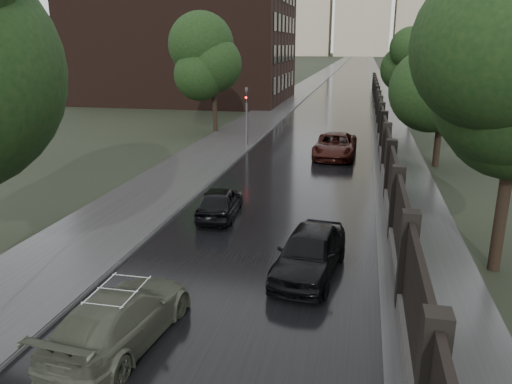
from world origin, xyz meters
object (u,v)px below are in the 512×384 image
tree_left_far (214,64)px  volga_sedan (120,317)px  traffic_light (247,112)px  hatchback_left (220,202)px  tree_right_c (415,65)px  car_right_far (335,146)px  tree_right_b (444,78)px  car_right_near (310,252)px

tree_left_far → volga_sedan: (6.05, -28.05, -4.58)m
traffic_light → hatchback_left: traffic_light is taller
tree_right_c → traffic_light: bearing=-128.2°
hatchback_left → car_right_far: bearing=-112.4°
hatchback_left → car_right_far: size_ratio=0.69×
volga_sedan → car_right_far: 21.47m
traffic_light → hatchback_left: size_ratio=1.10×
tree_left_far → tree_right_b: (15.50, -8.00, -0.29)m
volga_sedan → tree_left_far: bearing=-72.3°
volga_sedan → car_right_far: bearing=-94.3°
car_right_far → tree_left_far: bearing=145.9°
tree_right_c → tree_left_far: bearing=-147.2°
tree_right_b → car_right_far: (-5.78, 1.10, -4.22)m
tree_right_c → traffic_light: (-11.80, -15.01, -2.55)m
tree_right_c → volga_sedan: tree_right_c is taller
traffic_light → car_right_near: bearing=-71.4°
volga_sedan → hatchback_left: volga_sedan is taller
traffic_light → volga_sedan: 23.23m
tree_right_b → volga_sedan: (-9.45, -20.05, -4.29)m
tree_right_b → car_right_far: 7.24m
tree_right_b → car_right_far: bearing=169.2°
tree_right_b → car_right_near: size_ratio=1.64×
hatchback_left → car_right_far: (3.89, 12.08, 0.11)m
tree_left_far → traffic_light: 6.84m
tree_right_b → hatchback_left: (-9.67, -10.98, -4.33)m
tree_right_c → hatchback_left: size_ratio=1.92×
tree_right_b → tree_right_c: (0.00, 18.00, 0.00)m
tree_left_far → volga_sedan: bearing=-77.8°
tree_left_far → hatchback_left: 20.38m
tree_right_b → hatchback_left: size_ratio=1.92×
traffic_light → car_right_far: (6.02, -1.89, -1.66)m
tree_right_b → car_right_far: tree_right_b is taller
tree_left_far → traffic_light: size_ratio=1.85×
tree_left_far → car_right_far: size_ratio=1.40×
volga_sedan → car_right_near: car_right_near is taller
car_right_near → car_right_far: size_ratio=0.81×
tree_right_c → car_right_near: size_ratio=1.64×
tree_right_b → traffic_light: 12.44m
car_right_far → tree_right_b: bearing=-9.5°
tree_left_far → volga_sedan: 29.06m
tree_left_far → traffic_light: (3.70, -5.01, -2.84)m
traffic_light → volga_sedan: size_ratio=0.88×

